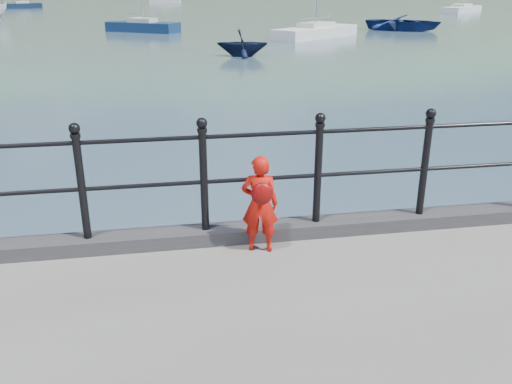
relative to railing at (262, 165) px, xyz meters
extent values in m
plane|color=#2D4251|center=(0.00, 0.15, -1.82)|extent=(600.00, 600.00, 0.00)
cube|color=#28282B|center=(0.00, 0.00, -0.75)|extent=(60.00, 0.30, 0.15)
cylinder|color=black|center=(0.00, 0.00, -0.15)|extent=(18.00, 0.04, 0.04)
cylinder|color=black|center=(0.00, 0.00, 0.32)|extent=(18.00, 0.04, 0.04)
cylinder|color=black|center=(-1.80, 0.00, -0.15)|extent=(0.08, 0.08, 1.05)
sphere|color=black|center=(-1.80, 0.00, 0.47)|extent=(0.11, 0.11, 0.11)
cylinder|color=black|center=(-0.60, 0.00, -0.15)|extent=(0.08, 0.08, 1.05)
sphere|color=black|center=(-0.60, 0.00, 0.47)|extent=(0.11, 0.11, 0.11)
cylinder|color=black|center=(0.60, 0.00, -0.15)|extent=(0.08, 0.08, 1.05)
sphere|color=black|center=(0.60, 0.00, 0.47)|extent=(0.11, 0.11, 0.11)
cylinder|color=black|center=(1.80, 0.00, -0.15)|extent=(0.08, 0.08, 1.05)
sphere|color=black|center=(1.80, 0.00, 0.47)|extent=(0.11, 0.11, 0.11)
ellipsoid|color=#333A21|center=(20.00, 195.15, -17.22)|extent=(400.00, 100.00, 88.00)
ellipsoid|color=#387026|center=(60.00, 255.15, -29.12)|extent=(600.00, 180.00, 156.00)
imported|color=red|center=(-0.07, -0.27, -0.32)|extent=(0.42, 0.32, 1.01)
ellipsoid|color=red|center=(-0.07, -0.40, -0.16)|extent=(0.22, 0.11, 0.23)
imported|color=navy|center=(17.67, 35.75, -1.24)|extent=(6.93, 6.60, 1.17)
imported|color=black|center=(3.17, 22.65, -1.16)|extent=(2.88, 2.60, 1.33)
cube|color=white|center=(9.44, 31.32, -1.57)|extent=(6.89, 6.19, 0.90)
cube|color=beige|center=(9.44, 31.32, -1.07)|extent=(2.86, 2.71, 0.50)
cylinder|color=#A5A5A8|center=(9.44, 31.32, -0.52)|extent=(2.56, 2.13, 0.06)
cube|color=black|center=(-19.20, 77.84, -1.57)|extent=(5.19, 3.10, 0.90)
cube|color=beige|center=(-19.20, 77.84, -1.07)|extent=(1.99, 1.59, 0.50)
cube|color=beige|center=(0.43, 93.79, -1.57)|extent=(5.38, 2.54, 0.90)
cube|color=white|center=(35.34, 58.53, -1.57)|extent=(7.44, 6.86, 0.90)
cube|color=beige|center=(35.34, 58.53, -1.07)|extent=(3.10, 2.97, 0.50)
cylinder|color=#A5A5A8|center=(35.34, 58.53, -0.52)|extent=(2.75, 2.40, 0.06)
cube|color=#122A4F|center=(-2.11, 37.85, -1.57)|extent=(5.64, 4.49, 0.90)
cube|color=beige|center=(-2.11, 37.85, -1.07)|extent=(2.31, 2.10, 0.50)
cylinder|color=#A5A5A8|center=(-2.11, 37.85, -0.52)|extent=(2.14, 1.40, 0.06)
camera|label=1|loc=(-0.96, -5.18, 1.76)|focal=38.00mm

